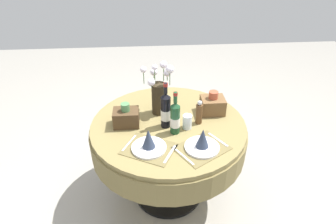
{
  "coord_description": "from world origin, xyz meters",
  "views": [
    {
      "loc": [
        -0.14,
        -1.82,
        2.03
      ],
      "look_at": [
        0.0,
        0.03,
        0.85
      ],
      "focal_mm": 30.36,
      "sensor_mm": 36.0,
      "label": 1
    }
  ],
  "objects_px": {
    "place_setting_right": "(202,143)",
    "woven_basket_side_right": "(213,104)",
    "pepper_mill": "(199,113)",
    "dining_table": "(168,138)",
    "place_setting_left": "(149,143)",
    "woven_basket_side_left": "(126,117)",
    "wine_bottle_left": "(175,118)",
    "wine_bottle_centre": "(166,110)",
    "tumbler_near_right": "(187,122)",
    "flower_vase": "(159,91)"
  },
  "relations": [
    {
      "from": "place_setting_right",
      "to": "woven_basket_side_right",
      "type": "relative_size",
      "value": 2.23
    },
    {
      "from": "pepper_mill",
      "to": "woven_basket_side_right",
      "type": "bearing_deg",
      "value": 46.92
    },
    {
      "from": "dining_table",
      "to": "place_setting_left",
      "type": "distance_m",
      "value": 0.39
    },
    {
      "from": "place_setting_left",
      "to": "place_setting_right",
      "type": "distance_m",
      "value": 0.36
    },
    {
      "from": "pepper_mill",
      "to": "woven_basket_side_left",
      "type": "xyz_separation_m",
      "value": [
        -0.56,
        0.02,
        -0.02
      ]
    },
    {
      "from": "place_setting_left",
      "to": "wine_bottle_left",
      "type": "xyz_separation_m",
      "value": [
        0.2,
        0.18,
        0.08
      ]
    },
    {
      "from": "wine_bottle_centre",
      "to": "woven_basket_side_right",
      "type": "distance_m",
      "value": 0.43
    },
    {
      "from": "tumbler_near_right",
      "to": "pepper_mill",
      "type": "bearing_deg",
      "value": 31.46
    },
    {
      "from": "wine_bottle_left",
      "to": "woven_basket_side_right",
      "type": "height_order",
      "value": "wine_bottle_left"
    },
    {
      "from": "place_setting_left",
      "to": "flower_vase",
      "type": "bearing_deg",
      "value": 78.45
    },
    {
      "from": "place_setting_left",
      "to": "tumbler_near_right",
      "type": "xyz_separation_m",
      "value": [
        0.29,
        0.23,
        0.01
      ]
    },
    {
      "from": "dining_table",
      "to": "wine_bottle_left",
      "type": "height_order",
      "value": "wine_bottle_left"
    },
    {
      "from": "flower_vase",
      "to": "tumbler_near_right",
      "type": "distance_m",
      "value": 0.34
    },
    {
      "from": "wine_bottle_left",
      "to": "wine_bottle_centre",
      "type": "xyz_separation_m",
      "value": [
        -0.06,
        0.08,
        0.01
      ]
    },
    {
      "from": "flower_vase",
      "to": "wine_bottle_left",
      "type": "height_order",
      "value": "flower_vase"
    },
    {
      "from": "place_setting_left",
      "to": "wine_bottle_centre",
      "type": "distance_m",
      "value": 0.31
    },
    {
      "from": "woven_basket_side_right",
      "to": "tumbler_near_right",
      "type": "bearing_deg",
      "value": -138.69
    },
    {
      "from": "flower_vase",
      "to": "woven_basket_side_right",
      "type": "bearing_deg",
      "value": -4.73
    },
    {
      "from": "woven_basket_side_left",
      "to": "woven_basket_side_right",
      "type": "bearing_deg",
      "value": 10.49
    },
    {
      "from": "wine_bottle_centre",
      "to": "woven_basket_side_left",
      "type": "bearing_deg",
      "value": 172.15
    },
    {
      "from": "flower_vase",
      "to": "pepper_mill",
      "type": "bearing_deg",
      "value": -31.64
    },
    {
      "from": "woven_basket_side_left",
      "to": "woven_basket_side_right",
      "type": "height_order",
      "value": "woven_basket_side_right"
    },
    {
      "from": "place_setting_left",
      "to": "flower_vase",
      "type": "relative_size",
      "value": 0.99
    },
    {
      "from": "woven_basket_side_right",
      "to": "pepper_mill",
      "type": "bearing_deg",
      "value": -133.08
    },
    {
      "from": "wine_bottle_left",
      "to": "woven_basket_side_right",
      "type": "bearing_deg",
      "value": 37.42
    },
    {
      "from": "wine_bottle_left",
      "to": "wine_bottle_centre",
      "type": "height_order",
      "value": "wine_bottle_centre"
    },
    {
      "from": "wine_bottle_centre",
      "to": "dining_table",
      "type": "bearing_deg",
      "value": 61.42
    },
    {
      "from": "flower_vase",
      "to": "wine_bottle_left",
      "type": "xyz_separation_m",
      "value": [
        0.1,
        -0.29,
        -0.07
      ]
    },
    {
      "from": "flower_vase",
      "to": "wine_bottle_left",
      "type": "relative_size",
      "value": 1.27
    },
    {
      "from": "dining_table",
      "to": "wine_bottle_left",
      "type": "bearing_deg",
      "value": -72.87
    },
    {
      "from": "wine_bottle_centre",
      "to": "flower_vase",
      "type": "bearing_deg",
      "value": 100.63
    },
    {
      "from": "flower_vase",
      "to": "wine_bottle_left",
      "type": "distance_m",
      "value": 0.31
    },
    {
      "from": "pepper_mill",
      "to": "tumbler_near_right",
      "type": "bearing_deg",
      "value": -148.54
    },
    {
      "from": "place_setting_right",
      "to": "woven_basket_side_left",
      "type": "height_order",
      "value": "woven_basket_side_left"
    },
    {
      "from": "dining_table",
      "to": "woven_basket_side_right",
      "type": "distance_m",
      "value": 0.45
    },
    {
      "from": "place_setting_right",
      "to": "wine_bottle_left",
      "type": "distance_m",
      "value": 0.27
    },
    {
      "from": "flower_vase",
      "to": "tumbler_near_right",
      "type": "height_order",
      "value": "flower_vase"
    },
    {
      "from": "place_setting_left",
      "to": "flower_vase",
      "type": "height_order",
      "value": "flower_vase"
    },
    {
      "from": "wine_bottle_centre",
      "to": "woven_basket_side_left",
      "type": "xyz_separation_m",
      "value": [
        -0.3,
        0.04,
        -0.07
      ]
    },
    {
      "from": "place_setting_left",
      "to": "woven_basket_side_left",
      "type": "bearing_deg",
      "value": 118.3
    },
    {
      "from": "dining_table",
      "to": "wine_bottle_left",
      "type": "relative_size",
      "value": 3.66
    },
    {
      "from": "dining_table",
      "to": "tumbler_near_right",
      "type": "relative_size",
      "value": 11.02
    },
    {
      "from": "wine_bottle_centre",
      "to": "woven_basket_side_right",
      "type": "xyz_separation_m",
      "value": [
        0.39,
        0.17,
        -0.07
      ]
    },
    {
      "from": "wine_bottle_left",
      "to": "tumbler_near_right",
      "type": "height_order",
      "value": "wine_bottle_left"
    },
    {
      "from": "dining_table",
      "to": "wine_bottle_centre",
      "type": "height_order",
      "value": "wine_bottle_centre"
    },
    {
      "from": "wine_bottle_left",
      "to": "flower_vase",
      "type": "bearing_deg",
      "value": 109.07
    },
    {
      "from": "pepper_mill",
      "to": "woven_basket_side_left",
      "type": "distance_m",
      "value": 0.56
    },
    {
      "from": "place_setting_left",
      "to": "flower_vase",
      "type": "distance_m",
      "value": 0.5
    },
    {
      "from": "wine_bottle_centre",
      "to": "tumbler_near_right",
      "type": "bearing_deg",
      "value": -13.04
    },
    {
      "from": "dining_table",
      "to": "tumbler_near_right",
      "type": "xyz_separation_m",
      "value": [
        0.14,
        -0.08,
        0.2
      ]
    }
  ]
}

